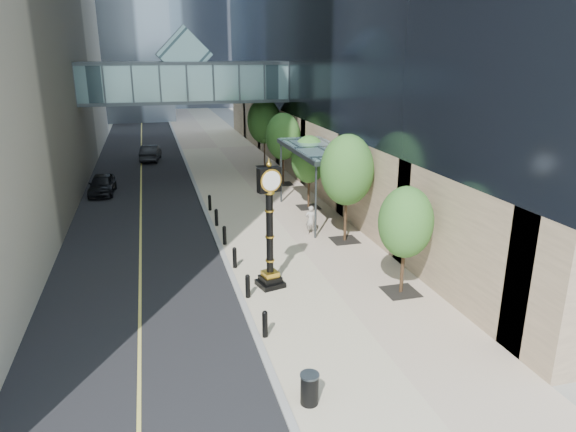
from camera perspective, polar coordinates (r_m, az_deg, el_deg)
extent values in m
plane|color=gray|center=(18.58, 6.54, -13.73)|extent=(320.00, 320.00, 0.00)
cube|color=black|center=(55.53, -15.99, 6.90)|extent=(8.00, 180.00, 0.02)
cube|color=#B8AB8E|center=(55.97, -7.73, 7.51)|extent=(8.00, 180.00, 0.06)
cube|color=gray|center=(55.60, -11.84, 7.24)|extent=(0.25, 180.00, 0.07)
cube|color=slate|center=(42.85, -11.36, 14.38)|extent=(17.00, 4.00, 3.00)
cube|color=#383F44|center=(42.95, -11.24, 12.45)|extent=(17.00, 4.20, 0.25)
cube|color=#383F44|center=(42.80, -11.48, 16.31)|extent=(17.00, 4.20, 0.25)
cube|color=slate|center=(42.80, -11.53, 17.18)|extent=(4.24, 3.00, 4.24)
cube|color=#383F44|center=(30.73, 3.32, 7.36)|extent=(3.00, 8.00, 0.25)
cube|color=slate|center=(30.71, 3.33, 7.64)|extent=(2.80, 7.80, 0.06)
cylinder|color=#383F44|center=(27.38, 3.10, 1.59)|extent=(0.12, 0.12, 4.20)
cylinder|color=#383F44|center=(34.27, -0.77, 4.87)|extent=(0.12, 0.12, 4.20)
cylinder|color=black|center=(18.45, -2.57, -12.03)|extent=(0.20, 0.20, 0.90)
cylinder|color=black|center=(21.24, -4.50, -7.89)|extent=(0.20, 0.20, 0.90)
cylinder|color=black|center=(24.13, -5.94, -4.72)|extent=(0.20, 0.20, 0.90)
cylinder|color=black|center=(27.09, -7.06, -2.24)|extent=(0.20, 0.20, 0.90)
cylinder|color=black|center=(30.10, -7.95, -0.24)|extent=(0.20, 0.20, 0.90)
cylinder|color=black|center=(33.14, -8.69, 1.39)|extent=(0.20, 0.20, 0.90)
cube|color=black|center=(22.32, 12.41, -8.21)|extent=(1.40, 1.40, 0.02)
cylinder|color=#3D2C1A|center=(21.83, 12.61, -5.36)|extent=(0.14, 0.14, 2.43)
ellipsoid|color=#326525|center=(21.19, 12.94, -0.67)|extent=(2.23, 2.23, 2.97)
cube|color=black|center=(27.75, 6.30, -2.68)|extent=(1.40, 1.40, 0.02)
cylinder|color=#3D2C1A|center=(27.27, 6.40, 0.29)|extent=(0.14, 0.14, 3.03)
ellipsoid|color=#326525|center=(26.68, 6.57, 5.10)|extent=(2.78, 2.78, 3.70)
cube|color=black|center=(33.57, 2.29, 1.00)|extent=(1.40, 1.40, 0.02)
cylinder|color=#3D2C1A|center=(33.24, 2.31, 3.05)|extent=(0.14, 0.14, 2.49)
ellipsoid|color=#326525|center=(32.81, 2.35, 6.31)|extent=(2.29, 2.29, 3.05)
cube|color=black|center=(39.60, -0.53, 3.59)|extent=(1.40, 1.40, 0.02)
cylinder|color=#3D2C1A|center=(39.28, -0.54, 5.61)|extent=(0.14, 0.14, 2.88)
ellipsoid|color=#326525|center=(38.88, -0.54, 8.83)|extent=(2.64, 2.64, 3.52)
cube|color=black|center=(45.76, -2.60, 5.47)|extent=(1.40, 1.40, 0.02)
cylinder|color=#3D2C1A|center=(45.45, -2.63, 7.42)|extent=(0.14, 0.14, 3.17)
ellipsoid|color=#326525|center=(45.09, -2.67, 10.49)|extent=(2.91, 2.91, 3.88)
cube|color=black|center=(22.31, -1.99, -7.50)|extent=(1.25, 1.25, 0.23)
cube|color=black|center=(22.21, -1.99, -6.97)|extent=(0.97, 0.97, 0.23)
cube|color=gold|center=(22.12, -2.00, -6.44)|extent=(0.76, 0.76, 0.23)
cylinder|color=black|center=(21.43, -2.05, -1.86)|extent=(0.29, 0.29, 3.51)
cube|color=black|center=(20.79, -2.12, 4.04)|extent=(1.02, 0.57, 1.02)
cylinder|color=white|center=(20.98, -2.24, 4.16)|extent=(0.78, 0.24, 0.79)
cylinder|color=white|center=(20.60, -1.99, 3.92)|extent=(0.78, 0.24, 0.79)
sphere|color=gold|center=(20.65, -2.14, 5.73)|extent=(0.23, 0.23, 0.23)
cylinder|color=black|center=(15.39, 2.40, -18.71)|extent=(0.52, 0.52, 0.90)
imported|color=#ABA59D|center=(28.37, 2.54, -0.44)|extent=(0.66, 0.50, 1.62)
imported|color=black|center=(39.12, -19.95, 3.34)|extent=(1.89, 4.23, 1.41)
imported|color=black|center=(50.46, -15.02, 6.82)|extent=(2.13, 4.59, 1.46)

